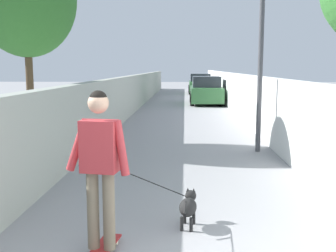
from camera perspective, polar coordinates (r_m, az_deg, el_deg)
ground_plane at (r=17.08m, az=2.22°, el=1.40°), size 80.00×80.00×0.00m
wall_left at (r=15.20m, az=-6.81°, el=3.66°), size 48.00×0.30×1.67m
fence_right at (r=15.18m, az=11.26°, el=3.72°), size 48.00×0.30×1.76m
lamp_post at (r=9.99m, az=12.98°, el=12.12°), size 0.36×0.36×3.97m
skateboard at (r=4.68m, az=-9.28°, el=-16.76°), size 0.82×0.32×0.08m
person_skateboarder at (r=4.35m, az=-9.59°, el=-4.39°), size 0.27×0.72×1.72m
dog at (r=5.31m, az=2.84°, el=-11.16°), size 1.16×1.09×1.06m
car_near at (r=22.79m, az=5.38°, el=4.89°), size 3.87×1.80×1.54m
car_far at (r=31.87m, az=4.54°, el=5.85°), size 3.84×1.80×1.54m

